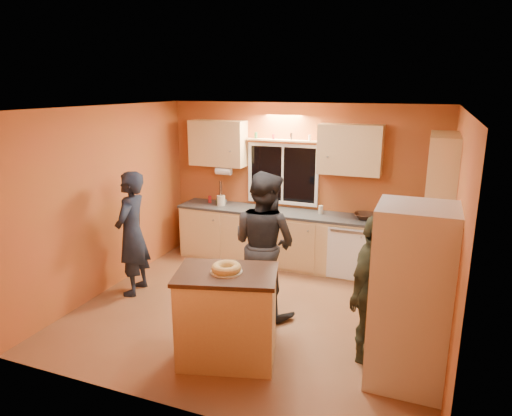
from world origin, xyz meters
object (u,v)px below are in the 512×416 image
at_px(island, 227,316).
at_px(person_left, 132,233).
at_px(refrigerator, 411,297).
at_px(person_right, 371,290).
at_px(person_center, 264,244).

relative_size(island, person_left, 0.68).
relative_size(refrigerator, island, 1.52).
xyz_separation_m(person_left, person_right, (3.32, -0.50, -0.07)).
height_order(person_left, person_center, person_center).
distance_m(island, person_left, 2.21).
xyz_separation_m(refrigerator, person_center, (-1.80, 0.84, 0.03)).
distance_m(refrigerator, person_right, 0.46).
height_order(island, person_right, person_right).
bearing_deg(person_center, person_left, 21.97).
relative_size(person_left, person_right, 1.09).
height_order(person_center, person_right, person_center).
distance_m(island, person_right, 1.53).
distance_m(island, person_center, 1.22).
height_order(refrigerator, island, refrigerator).
height_order(island, person_left, person_left).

